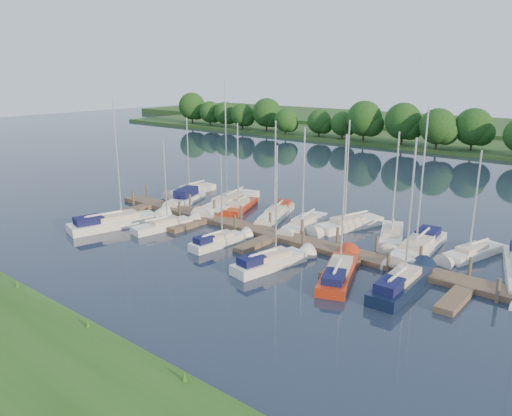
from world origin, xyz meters
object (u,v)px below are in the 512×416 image
Objects in this scene: dock at (272,237)px; sailboat_s_2 at (219,242)px; motorboat at (185,199)px; sailboat_n_0 at (191,191)px; sailboat_n_5 at (304,225)px.

dock is 5.12× the size of sailboat_s_2.
motorboat is at bearing 153.96° from sailboat_s_2.
sailboat_n_0 is at bearing 149.52° from sailboat_s_2.
dock is 6.21× the size of motorboat.
motorboat is 14.19m from sailboat_s_2.
sailboat_n_0 is 1.16× the size of sailboat_s_2.
sailboat_n_0 reaches higher than sailboat_s_2.
sailboat_n_5 is at bearing 164.72° from motorboat.
sailboat_s_2 is at bearing 144.01° from sailboat_n_0.
motorboat is 14.77m from sailboat_n_5.
motorboat is (2.58, -3.26, 0.12)m from sailboat_n_0.
sailboat_n_0 is 18.15m from sailboat_s_2.
sailboat_n_0 reaches higher than motorboat.
sailboat_s_2 is (-2.69, -8.31, 0.05)m from sailboat_n_5.
motorboat is at bearing 128.68° from sailboat_n_0.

